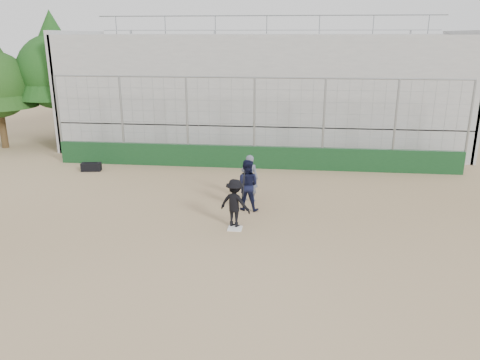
# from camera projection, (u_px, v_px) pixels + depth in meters

# --- Properties ---
(ground) EXTENTS (90.00, 90.00, 0.00)m
(ground) POSITION_uv_depth(u_px,v_px,m) (235.00, 229.00, 14.45)
(ground) COLOR olive
(ground) RESTS_ON ground
(home_plate) EXTENTS (0.44, 0.44, 0.02)m
(home_plate) POSITION_uv_depth(u_px,v_px,m) (235.00, 228.00, 14.44)
(home_plate) COLOR white
(home_plate) RESTS_ON ground
(backstop) EXTENTS (18.10, 0.25, 4.04)m
(backstop) POSITION_uv_depth(u_px,v_px,m) (254.00, 147.00, 20.81)
(backstop) COLOR #103417
(backstop) RESTS_ON ground
(bleachers) EXTENTS (20.25, 6.70, 6.98)m
(bleachers) POSITION_uv_depth(u_px,v_px,m) (262.00, 90.00, 24.92)
(bleachers) COLOR #9A9A9A
(bleachers) RESTS_ON ground
(tree_left) EXTENTS (4.48, 4.48, 7.00)m
(tree_left) POSITION_uv_depth(u_px,v_px,m) (54.00, 62.00, 24.77)
(tree_left) COLOR #372114
(tree_left) RESTS_ON ground
(batter_at_plate) EXTENTS (1.12, 0.87, 1.71)m
(batter_at_plate) POSITION_uv_depth(u_px,v_px,m) (235.00, 203.00, 14.43)
(batter_at_plate) COLOR black
(batter_at_plate) RESTS_ON ground
(catcher_crouched) EXTENTS (0.96, 0.80, 1.19)m
(catcher_crouched) POSITION_uv_depth(u_px,v_px,m) (247.00, 193.00, 15.84)
(catcher_crouched) COLOR black
(catcher_crouched) RESTS_ON ground
(umpire) EXTENTS (0.68, 0.51, 1.54)m
(umpire) POSITION_uv_depth(u_px,v_px,m) (250.00, 180.00, 16.69)
(umpire) COLOR #555C6B
(umpire) RESTS_ON ground
(equipment_bag) EXTENTS (0.89, 0.49, 0.40)m
(equipment_bag) POSITION_uv_depth(u_px,v_px,m) (91.00, 167.00, 20.57)
(equipment_bag) COLOR black
(equipment_bag) RESTS_ON ground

